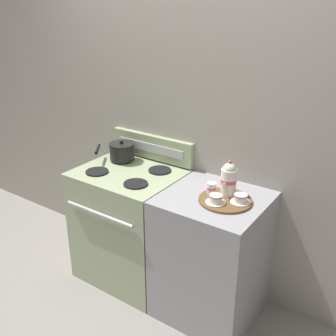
{
  "coord_description": "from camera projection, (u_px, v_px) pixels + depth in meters",
  "views": [
    {
      "loc": [
        1.38,
        -1.97,
        2.02
      ],
      "look_at": [
        -0.02,
        0.06,
        0.97
      ],
      "focal_mm": 42.0,
      "sensor_mm": 36.0,
      "label": 1
    }
  ],
  "objects": [
    {
      "name": "ground_plane",
      "position": [
        166.0,
        287.0,
        3.01
      ],
      "size": [
        6.0,
        6.0,
        0.0
      ],
      "primitive_type": "plane",
      "color": "gray"
    },
    {
      "name": "wall_back",
      "position": [
        192.0,
        140.0,
        2.83
      ],
      "size": [
        6.0,
        0.05,
        2.2
      ],
      "color": "#9E998E",
      "rests_on": "ground"
    },
    {
      "name": "stove",
      "position": [
        131.0,
        224.0,
        3.01
      ],
      "size": [
        0.74,
        0.64,
        0.9
      ],
      "color": "#9EAD84",
      "rests_on": "ground"
    },
    {
      "name": "control_panel",
      "position": [
        152.0,
        147.0,
        3.01
      ],
      "size": [
        0.73,
        0.05,
        0.19
      ],
      "color": "#9EAD84",
      "rests_on": "stove"
    },
    {
      "name": "side_counter",
      "position": [
        211.0,
        256.0,
        2.64
      ],
      "size": [
        0.64,
        0.62,
        0.89
      ],
      "color": "#939399",
      "rests_on": "ground"
    },
    {
      "name": "saucepan",
      "position": [
        121.0,
        151.0,
        3.0
      ],
      "size": [
        0.31,
        0.28,
        0.15
      ],
      "color": "black",
      "rests_on": "stove"
    },
    {
      "name": "serving_tray",
      "position": [
        225.0,
        200.0,
        2.41
      ],
      "size": [
        0.33,
        0.33,
        0.01
      ],
      "color": "brown",
      "rests_on": "side_counter"
    },
    {
      "name": "teapot",
      "position": [
        229.0,
        179.0,
        2.43
      ],
      "size": [
        0.1,
        0.16,
        0.23
      ],
      "color": "white",
      "rests_on": "serving_tray"
    },
    {
      "name": "teacup_left",
      "position": [
        241.0,
        198.0,
        2.36
      ],
      "size": [
        0.12,
        0.12,
        0.05
      ],
      "color": "white",
      "rests_on": "serving_tray"
    },
    {
      "name": "teacup_right",
      "position": [
        216.0,
        199.0,
        2.36
      ],
      "size": [
        0.12,
        0.12,
        0.05
      ],
      "color": "white",
      "rests_on": "serving_tray"
    },
    {
      "name": "creamer_jug",
      "position": [
        212.0,
        188.0,
        2.48
      ],
      "size": [
        0.06,
        0.06,
        0.07
      ],
      "color": "white",
      "rests_on": "serving_tray"
    }
  ]
}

